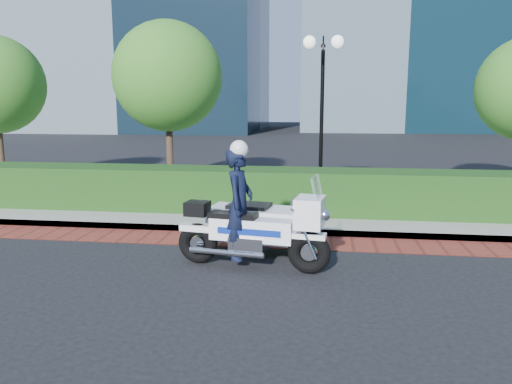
# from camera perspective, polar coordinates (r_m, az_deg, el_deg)

# --- Properties ---
(ground) EXTENTS (120.00, 120.00, 0.00)m
(ground) POSITION_cam_1_polar(r_m,az_deg,el_deg) (8.46, 0.11, -8.43)
(ground) COLOR black
(ground) RESTS_ON ground
(brick_strip) EXTENTS (60.00, 1.00, 0.01)m
(brick_strip) POSITION_cam_1_polar(r_m,az_deg,el_deg) (9.88, 1.26, -5.63)
(brick_strip) COLOR maroon
(brick_strip) RESTS_ON ground
(sidewalk) EXTENTS (60.00, 8.00, 0.15)m
(sidewalk) POSITION_cam_1_polar(r_m,az_deg,el_deg) (14.23, 3.29, -0.42)
(sidewalk) COLOR gray
(sidewalk) RESTS_ON ground
(hedge_main) EXTENTS (18.00, 1.20, 1.00)m
(hedge_main) POSITION_cam_1_polar(r_m,az_deg,el_deg) (11.77, 2.41, 0.18)
(hedge_main) COLOR black
(hedge_main) RESTS_ON sidewalk
(lamppost) EXTENTS (1.02, 0.70, 4.21)m
(lamppost) POSITION_cam_1_polar(r_m,az_deg,el_deg) (13.15, 7.58, 11.27)
(lamppost) COLOR black
(lamppost) RESTS_ON sidewalk
(tree_b) EXTENTS (3.20, 3.20, 4.89)m
(tree_b) POSITION_cam_1_polar(r_m,az_deg,el_deg) (15.16, -10.08, 12.85)
(tree_b) COLOR #332319
(tree_b) RESTS_ON sidewalk
(police_motorcycle) EXTENTS (2.61, 2.02, 2.11)m
(police_motorcycle) POSITION_cam_1_polar(r_m,az_deg,el_deg) (8.52, -0.46, -3.22)
(police_motorcycle) COLOR black
(police_motorcycle) RESTS_ON ground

